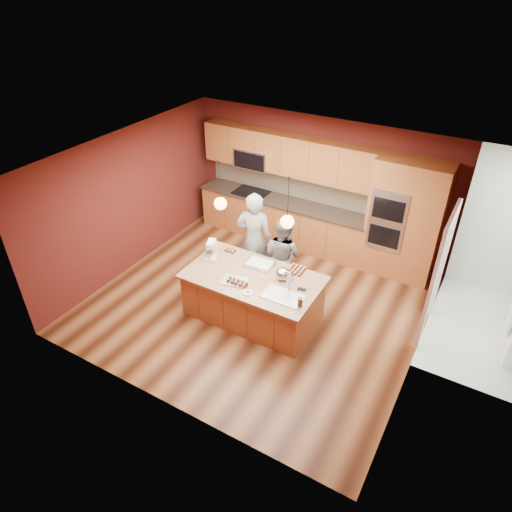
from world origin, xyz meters
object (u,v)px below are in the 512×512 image
Objects in this scene: person_left at (254,239)px; island at (254,296)px; person_right at (283,256)px; mixing_bowl at (283,274)px; stand_mixer at (211,251)px.

island is at bearing 103.57° from person_left.
person_right reaches higher than mixing_bowl.
person_right is (0.08, 0.88, 0.33)m from island.
island reaches higher than stand_mixer.
island is 6.50× the size of stand_mixer.
person_left is 1.16m from mixing_bowl.
person_right is 1.27m from stand_mixer.
stand_mixer is at bearing 46.93° from person_left.
person_left is 7.46× the size of mixing_bowl.
person_left is at bearing 119.74° from island.
island is 0.95m from person_right.
stand_mixer is (-0.39, -0.78, 0.05)m from person_left.
mixing_bowl is (0.94, -0.69, 0.00)m from person_left.
island is at bearing 97.85° from person_right.
person_right is at bearing 163.83° from person_left.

